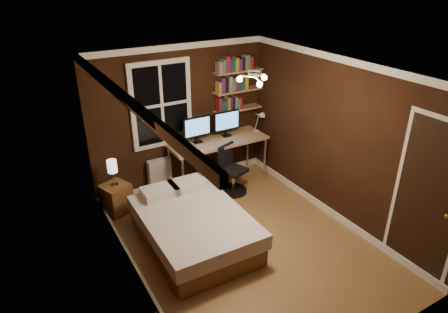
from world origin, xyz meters
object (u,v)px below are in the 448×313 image
nightstand (116,198)px  desk_lamp (259,122)px  radiator (160,175)px  desk (218,143)px  bed (193,227)px  bedside_lamp (113,173)px  monitor_right (227,124)px  monitor_left (197,130)px  office_chair (232,175)px

nightstand → desk_lamp: bearing=-20.8°
radiator → desk: bearing=-13.1°
bed → radiator: 1.65m
desk → bedside_lamp: bearing=-178.8°
bed → desk_lamp: size_ratio=4.25×
bed → monitor_right: size_ratio=3.67×
monitor_right → nightstand: bearing=-176.6°
radiator → desk_lamp: bearing=-10.1°
radiator → desk: (1.03, -0.24, 0.48)m
bed → monitor_left: (0.83, 1.49, 0.80)m
bedside_lamp → office_chair: (1.93, -0.37, -0.39)m
radiator → desk_lamp: (1.85, -0.33, 0.76)m
bedside_lamp → office_chair: bedside_lamp is taller
bedside_lamp → desk: (1.89, 0.04, 0.07)m
desk_lamp → nightstand: bearing=178.9°
office_chair → monitor_left: bearing=108.4°
nightstand → desk: 1.97m
bed → bedside_lamp: size_ratio=4.30×
radiator → desk: size_ratio=0.34×
bed → nightstand: 1.53m
bed → nightstand: bed is taller
bed → office_chair: 1.57m
desk → monitor_right: size_ratio=3.47×
bed → bedside_lamp: 1.59m
radiator → desk: 1.16m
nightstand → bedside_lamp: (0.00, 0.00, 0.46)m
bed → radiator: size_ratio=3.11×
monitor_left → desk_lamp: 1.18m
monitor_right → office_chair: 0.93m
office_chair → monitor_right: bearing=49.2°
radiator → office_chair: bearing=-31.4°
bed → desk: 1.90m
bedside_lamp → desk: 1.89m
monitor_right → desk_lamp: 0.61m
bed → office_chair: size_ratio=2.16×
radiator → desk_lamp: size_ratio=1.37×
nightstand → office_chair: (1.93, -0.37, 0.07)m
nightstand → office_chair: size_ratio=0.56×
monitor_right → office_chair: bearing=-111.2°
bed → desk: bearing=50.3°
nightstand → desk: (1.89, 0.04, 0.54)m
nightstand → office_chair: bearing=-30.7°
bedside_lamp → monitor_right: monitor_right is taller
monitor_left → monitor_right: same height
desk → desk_lamp: size_ratio=4.02×
nightstand → monitor_right: 2.28m
bedside_lamp → monitor_left: monitor_left is taller
desk → office_chair: 0.62m
bedside_lamp → bed: bearing=-62.5°
bed → nightstand: bearing=118.1°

